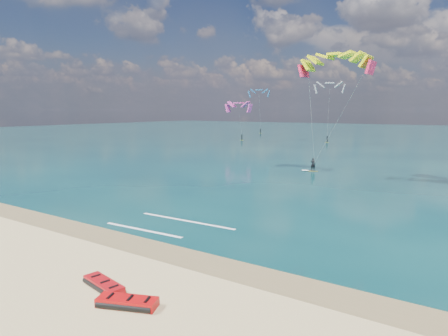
{
  "coord_description": "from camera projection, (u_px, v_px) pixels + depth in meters",
  "views": [
    {
      "loc": [
        15.9,
        -12.09,
        7.41
      ],
      "look_at": [
        2.53,
        8.0,
        3.88
      ],
      "focal_mm": 32.0,
      "sensor_mm": 36.0,
      "label": 1
    }
  ],
  "objects": [
    {
      "name": "ground",
      "position": [
        342.0,
        166.0,
        52.69
      ],
      "size": [
        320.0,
        320.0,
        0.0
      ],
      "primitive_type": "plane",
      "color": "tan",
      "rests_on": "ground"
    },
    {
      "name": "wet_sand_strip",
      "position": [
        137.0,
        244.0,
        22.21
      ],
      "size": [
        320.0,
        2.4,
        0.01
      ],
      "primitive_type": "cube",
      "color": "brown",
      "rests_on": "ground"
    },
    {
      "name": "sea",
      "position": [
        417.0,
        138.0,
        105.41
      ],
      "size": [
        320.0,
        200.0,
        0.04
      ],
      "primitive_type": "cube",
      "color": "#092E35",
      "rests_on": "ground"
    },
    {
      "name": "packed_kite_left",
      "position": [
        127.0,
        306.0,
        15.17
      ],
      "size": [
        2.75,
        1.96,
        0.4
      ],
      "primitive_type": null,
      "rotation": [
        0.0,
        0.0,
        0.38
      ],
      "color": "red",
      "rests_on": "ground"
    },
    {
      "name": "packed_kite_mid",
      "position": [
        104.0,
        288.0,
        16.73
      ],
      "size": [
        2.64,
        1.48,
        0.37
      ],
      "primitive_type": null,
      "rotation": [
        0.0,
        0.0,
        -0.2
      ],
      "color": "#B20C11",
      "rests_on": "ground"
    },
    {
      "name": "kitesurfer_main",
      "position": [
        324.0,
        111.0,
        43.49
      ],
      "size": [
        10.62,
        7.26,
        14.3
      ],
      "rotation": [
        0.0,
        0.0,
        0.36
      ],
      "color": "gold",
      "rests_on": "sea"
    },
    {
      "name": "shoreline_foam",
      "position": [
        168.0,
        225.0,
        25.81
      ],
      "size": [
        7.75,
        3.64,
        0.01
      ],
      "color": "white",
      "rests_on": "ground"
    },
    {
      "name": "distant_kites",
      "position": [
        276.0,
        115.0,
        100.84
      ],
      "size": [
        35.73,
        30.65,
        13.33
      ],
      "color": "gray",
      "rests_on": "ground"
    }
  ]
}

